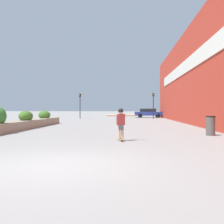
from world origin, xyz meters
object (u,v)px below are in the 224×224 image
object	(u,v)px
car_leftmost	(149,113)
traffic_light_right	(153,101)
skateboard	(121,139)
trash_bin	(211,126)
skateboarder	(121,120)
traffic_light_left	(80,102)
car_center_left	(212,112)

from	to	relation	value
car_leftmost	traffic_light_right	distance (m)	5.45
skateboard	trash_bin	world-z (taller)	trash_bin
skateboarder	traffic_light_left	world-z (taller)	traffic_light_left
skateboard	car_center_left	size ratio (longest dim) A/B	0.14
car_center_left	traffic_light_left	size ratio (longest dim) A/B	1.23
skateboard	trash_bin	bearing A→B (deg)	13.34
car_leftmost	traffic_light_left	distance (m)	11.63
trash_bin	skateboarder	bearing A→B (deg)	-150.97
traffic_light_left	car_center_left	bearing A→B (deg)	15.29
traffic_light_left	traffic_light_right	distance (m)	10.46
trash_bin	car_leftmost	distance (m)	27.54
car_center_left	traffic_light_left	world-z (taller)	traffic_light_left
car_leftmost	trash_bin	bearing A→B (deg)	2.23
car_center_left	traffic_light_right	distance (m)	11.27
traffic_light_left	trash_bin	bearing A→B (deg)	-63.06
trash_bin	car_center_left	bearing A→B (deg)	72.02
skateboarder	skateboard	bearing A→B (deg)	74.31
skateboarder	traffic_light_left	size ratio (longest dim) A/B	0.37
car_center_left	traffic_light_left	xyz separation A→B (m)	(-20.25, -5.54, 1.58)
skateboarder	car_center_left	xyz separation A→B (m)	(13.55, 30.23, -0.04)
car_center_left	traffic_light_left	distance (m)	21.05
skateboard	car_center_left	xyz separation A→B (m)	(13.55, 30.23, 0.78)
skateboarder	car_center_left	world-z (taller)	car_center_left
skateboard	trash_bin	xyz separation A→B (m)	(4.56, 2.53, 0.44)
traffic_light_left	traffic_light_right	world-z (taller)	traffic_light_right
skateboard	traffic_light_right	world-z (taller)	traffic_light_right
skateboard	traffic_light_left	xyz separation A→B (m)	(-6.70, 24.69, 2.36)
car_leftmost	traffic_light_left	xyz separation A→B (m)	(-10.19, -5.36, 1.66)
skateboard	skateboarder	world-z (taller)	skateboarder
skateboard	traffic_light_left	world-z (taller)	traffic_light_left
skateboard	traffic_light_left	distance (m)	25.69
car_center_left	skateboard	bearing A→B (deg)	155.85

